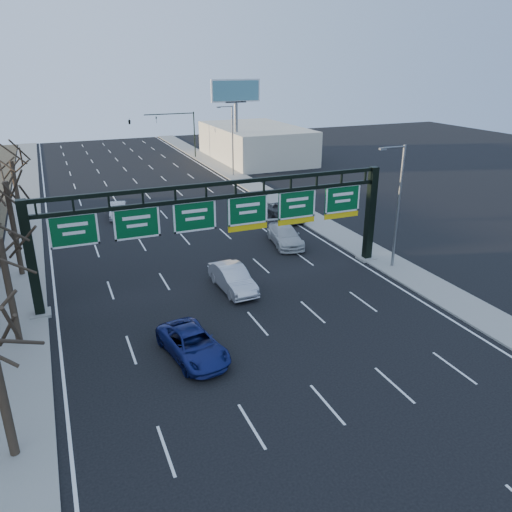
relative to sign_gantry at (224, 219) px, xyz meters
name	(u,v)px	position (x,y,z in m)	size (l,w,h in m)	color
ground	(272,340)	(-0.16, -8.00, -4.63)	(160.00, 160.00, 0.00)	black
sidewalk_left	(23,251)	(-12.96, 12.00, -4.57)	(3.00, 120.00, 0.12)	gray
sidewalk_right	(306,216)	(12.64, 12.00, -4.57)	(3.00, 120.00, 0.12)	gray
lane_markings	(179,232)	(-0.16, 12.00, -4.62)	(21.60, 120.00, 0.01)	white
sign_gantry	(224,219)	(0.00, 0.00, 0.00)	(24.60, 1.20, 7.20)	black
building_right_distant	(255,143)	(19.84, 42.00, -2.13)	(12.00, 20.00, 5.00)	beige
tree_mid	(2,166)	(-12.96, 7.00, 3.23)	(3.60, 3.60, 9.24)	#31251B
tree_far	(9,149)	(-12.96, 17.00, 2.86)	(3.60, 3.60, 8.86)	#31251B
streetlight_near	(397,201)	(12.31, -2.00, 0.45)	(2.15, 0.22, 9.00)	slate
streetlight_far	(232,137)	(12.31, 32.00, 0.45)	(2.15, 0.22, 9.00)	slate
billboard_right	(236,102)	(14.84, 36.98, 4.43)	(7.00, 0.50, 12.00)	slate
traffic_signal_mast	(155,124)	(5.53, 47.00, 0.87)	(10.16, 0.54, 7.00)	black
car_blue_suv	(193,344)	(-4.60, -7.92, -3.92)	(2.36, 5.12, 1.42)	navy
car_silver_sedan	(233,278)	(0.13, -1.08, -3.82)	(1.72, 4.94, 1.63)	#BBBABF
car_white_wagon	(285,235)	(7.23, 5.53, -3.86)	(2.16, 5.31, 1.54)	silver
car_grey_far	(286,212)	(10.34, 11.69, -3.83)	(1.89, 4.70, 1.60)	#3D4042
car_silver_distant	(118,210)	(-4.43, 18.89, -3.94)	(1.47, 4.21, 1.39)	#B9B9BE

